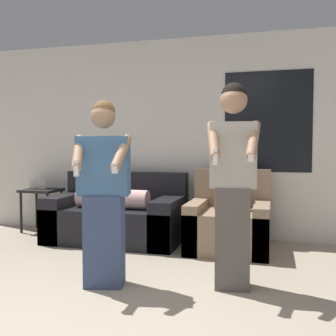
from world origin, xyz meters
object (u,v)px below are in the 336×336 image
at_px(couch, 118,217).
at_px(person_left, 104,194).
at_px(person_right, 233,182).
at_px(side_table, 41,195).
at_px(armchair, 229,222).

relative_size(couch, person_left, 1.05).
distance_m(couch, person_left, 1.78).
bearing_deg(person_right, side_table, 151.13).
bearing_deg(side_table, person_right, -28.87).
bearing_deg(person_left, person_right, 12.51).
relative_size(side_table, person_right, 0.43).
relative_size(person_left, person_right, 0.92).
xyz_separation_m(couch, armchair, (1.47, -0.06, 0.01)).
height_order(armchair, side_table, armchair).
bearing_deg(person_right, couch, 139.96).
relative_size(armchair, person_right, 0.53).
bearing_deg(side_table, person_left, -45.40).
bearing_deg(couch, person_right, -40.04).
xyz_separation_m(couch, person_right, (1.63, -1.37, 0.61)).
relative_size(couch, side_table, 2.23).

